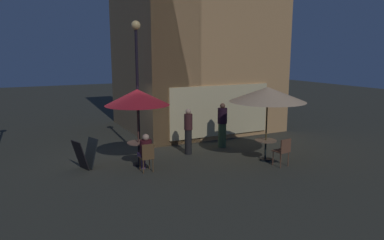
% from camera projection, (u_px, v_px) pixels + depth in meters
% --- Properties ---
extents(ground_plane, '(60.00, 60.00, 0.00)m').
position_uv_depth(ground_plane, '(120.00, 158.00, 12.50)').
color(ground_plane, '#38372D').
extents(cafe_building, '(6.63, 6.16, 9.56)m').
position_uv_depth(cafe_building, '(183.00, 26.00, 15.70)').
color(cafe_building, tan).
rests_on(cafe_building, ground).
extents(street_lamp_near_corner, '(0.32, 0.32, 4.69)m').
position_uv_depth(street_lamp_near_corner, '(137.00, 66.00, 12.33)').
color(street_lamp_near_corner, black).
rests_on(street_lamp_near_corner, ground).
extents(menu_sandwich_board, '(0.80, 0.74, 0.94)m').
position_uv_depth(menu_sandwich_board, '(85.00, 154.00, 11.32)').
color(menu_sandwich_board, black).
rests_on(menu_sandwich_board, ground).
extents(cafe_table_0, '(0.74, 0.74, 0.77)m').
position_uv_depth(cafe_table_0, '(139.00, 148.00, 11.67)').
color(cafe_table_0, black).
rests_on(cafe_table_0, ground).
extents(cafe_table_1, '(0.74, 0.74, 0.71)m').
position_uv_depth(cafe_table_1, '(266.00, 145.00, 12.20)').
color(cafe_table_1, black).
rests_on(cafe_table_1, ground).
extents(patio_umbrella_0, '(2.06, 2.06, 2.50)m').
position_uv_depth(patio_umbrella_0, '(137.00, 97.00, 11.36)').
color(patio_umbrella_0, black).
rests_on(patio_umbrella_0, ground).
extents(patio_umbrella_1, '(2.54, 2.54, 2.52)m').
position_uv_depth(patio_umbrella_1, '(268.00, 95.00, 11.87)').
color(patio_umbrella_1, black).
rests_on(patio_umbrella_1, ground).
extents(cafe_chair_0, '(0.39, 0.39, 0.91)m').
position_uv_depth(cafe_chair_0, '(147.00, 155.00, 10.99)').
color(cafe_chair_0, brown).
rests_on(cafe_chair_0, ground).
extents(cafe_chair_1, '(0.47, 0.47, 0.93)m').
position_uv_depth(cafe_chair_1, '(283.00, 149.00, 11.53)').
color(cafe_chair_1, brown).
rests_on(cafe_chair_1, ground).
extents(patron_seated_0, '(0.38, 0.56, 1.19)m').
position_uv_depth(patron_seated_0, '(145.00, 150.00, 11.08)').
color(patron_seated_0, '#5B3C5E').
rests_on(patron_seated_0, ground).
extents(patron_standing_1, '(0.36, 0.36, 1.72)m').
position_uv_depth(patron_standing_1, '(222.00, 125.00, 13.88)').
color(patron_standing_1, '#365032').
rests_on(patron_standing_1, ground).
extents(patron_standing_2, '(0.30, 0.30, 1.67)m').
position_uv_depth(patron_standing_2, '(188.00, 131.00, 12.90)').
color(patron_standing_2, black).
rests_on(patron_standing_2, ground).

